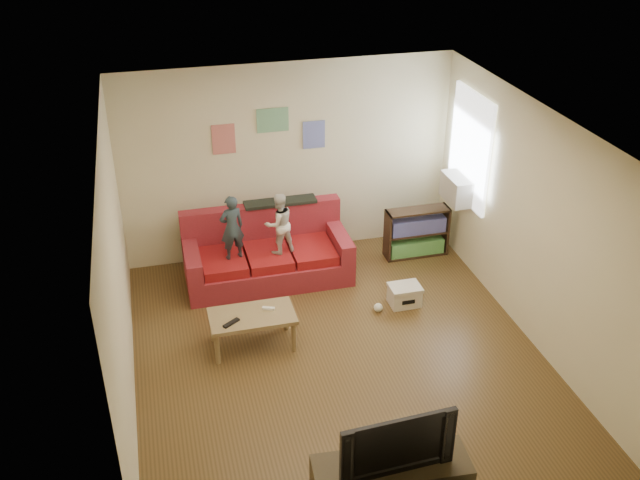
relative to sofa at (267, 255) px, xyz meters
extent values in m
cube|color=brown|center=(0.46, -1.86, -0.32)|extent=(4.50, 5.00, 0.01)
cube|color=white|center=(0.46, -1.86, 2.39)|extent=(4.50, 5.00, 0.01)
cube|color=beige|center=(0.46, 0.65, 1.03)|extent=(4.50, 0.01, 2.70)
cube|color=beige|center=(0.46, -4.36, 1.03)|extent=(4.50, 0.01, 2.70)
cube|color=beige|center=(-1.80, -1.86, 1.03)|extent=(0.01, 5.00, 2.70)
cube|color=beige|center=(2.71, -1.86, 1.03)|extent=(0.01, 5.00, 2.70)
cube|color=maroon|center=(0.00, -0.07, -0.16)|extent=(2.14, 0.96, 0.32)
cube|color=maroon|center=(0.00, 0.31, 0.30)|extent=(2.14, 0.19, 0.59)
cube|color=maroon|center=(-0.98, -0.07, 0.14)|extent=(0.19, 0.96, 0.27)
cube|color=maroon|center=(0.97, -0.07, 0.14)|extent=(0.19, 0.96, 0.27)
cube|color=maroon|center=(-0.59, -0.15, 0.07)|extent=(0.56, 0.73, 0.13)
cube|color=maroon|center=(0.00, -0.15, 0.07)|extent=(0.56, 0.73, 0.13)
cube|color=maroon|center=(0.58, -0.15, 0.07)|extent=(0.56, 0.73, 0.13)
cube|color=black|center=(0.27, 0.31, 0.60)|extent=(0.96, 0.24, 0.04)
imported|color=#2A3940|center=(-0.45, -0.17, 0.56)|extent=(0.35, 0.27, 0.86)
imported|color=silver|center=(0.15, -0.17, 0.54)|extent=(0.47, 0.41, 0.82)
cube|color=#967D51|center=(-0.44, -1.47, 0.09)|extent=(0.96, 0.53, 0.05)
cylinder|color=#967D51|center=(-0.87, -1.69, -0.12)|extent=(0.06, 0.06, 0.39)
cylinder|color=#967D51|center=(-0.01, -1.69, -0.12)|extent=(0.06, 0.06, 0.39)
cylinder|color=#967D51|center=(-0.87, -1.25, -0.12)|extent=(0.06, 0.06, 0.39)
cylinder|color=#967D51|center=(-0.01, -1.25, -0.12)|extent=(0.06, 0.06, 0.39)
cube|color=black|center=(-0.69, -1.59, 0.13)|extent=(0.21, 0.16, 0.02)
cube|color=white|center=(-0.24, -1.42, 0.13)|extent=(0.15, 0.09, 0.03)
cube|color=#322215|center=(1.70, 0.04, 0.04)|extent=(0.03, 0.26, 0.71)
cube|color=#322215|center=(2.56, 0.04, 0.04)|extent=(0.03, 0.26, 0.71)
cube|color=#322215|center=(2.13, 0.04, -0.30)|extent=(0.88, 0.26, 0.03)
cube|color=#322215|center=(2.13, 0.04, 0.38)|extent=(0.88, 0.26, 0.03)
cube|color=#322215|center=(2.13, 0.04, 0.04)|extent=(0.83, 0.26, 0.02)
cube|color=#428C3F|center=(2.13, 0.04, -0.18)|extent=(0.78, 0.22, 0.21)
cube|color=#3F448C|center=(2.13, 0.04, 0.15)|extent=(0.78, 0.22, 0.21)
cube|color=white|center=(2.68, -0.21, 1.32)|extent=(0.04, 1.08, 1.48)
cube|color=#B7B2A3|center=(2.56, -0.21, 0.76)|extent=(0.28, 0.55, 0.35)
cube|color=#D87266|center=(-0.39, 0.63, 1.43)|extent=(0.30, 0.01, 0.40)
cube|color=#72B27F|center=(0.26, 0.63, 1.63)|extent=(0.42, 0.01, 0.32)
cube|color=#727FCC|center=(0.81, 0.63, 1.38)|extent=(0.30, 0.01, 0.38)
cube|color=#EDE6CF|center=(1.54, -1.10, -0.20)|extent=(0.37, 0.28, 0.22)
cube|color=#EDE6CF|center=(1.54, -1.10, -0.07)|extent=(0.39, 0.30, 0.05)
cube|color=black|center=(1.54, -1.24, -0.20)|extent=(0.17, 0.00, 0.06)
imported|color=black|center=(0.32, -4.02, 0.47)|extent=(1.00, 0.18, 0.57)
sphere|color=white|center=(1.18, -1.17, -0.26)|extent=(0.12, 0.12, 0.11)
camera|label=1|loc=(-1.34, -8.06, 4.74)|focal=40.00mm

